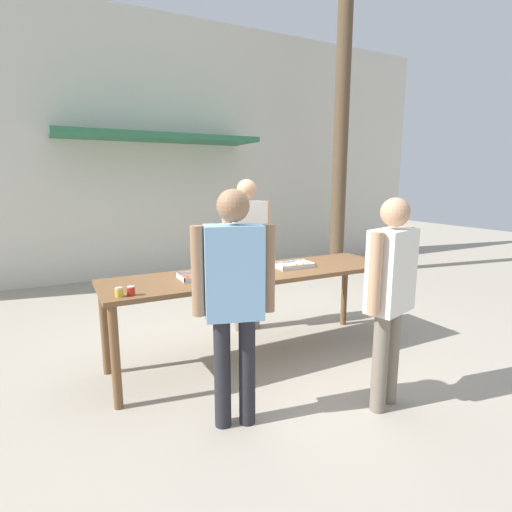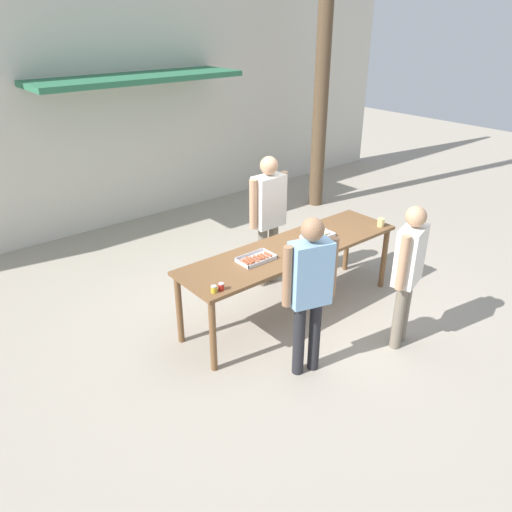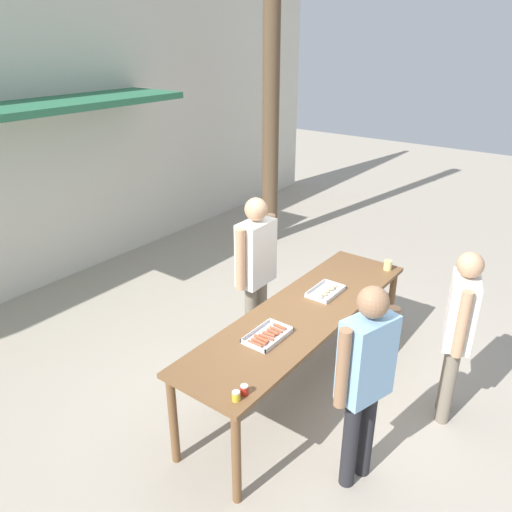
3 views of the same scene
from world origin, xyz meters
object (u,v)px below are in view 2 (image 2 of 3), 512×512
at_px(food_tray_sausages, 256,259).
at_px(person_server_behind_table, 268,210).
at_px(condiment_jar_ketchup, 221,287).
at_px(beer_cup, 381,222).
at_px(food_tray_buns, 318,236).
at_px(utility_pole, 325,27).
at_px(person_customer_holding_hotdog, 310,284).
at_px(condiment_jar_mustard, 214,289).
at_px(person_customer_with_cup, 409,266).

bearing_deg(food_tray_sausages, person_server_behind_table, 41.98).
distance_m(condiment_jar_ketchup, beer_cup, 2.48).
bearing_deg(food_tray_buns, utility_pole, 44.30).
bearing_deg(person_customer_holding_hotdog, food_tray_buns, -122.70).
relative_size(food_tray_sausages, person_customer_holding_hotdog, 0.25).
xyz_separation_m(condiment_jar_mustard, person_customer_holding_hotdog, (0.65, -0.64, 0.10)).
height_order(beer_cup, person_customer_holding_hotdog, person_customer_holding_hotdog).
bearing_deg(condiment_jar_mustard, utility_pole, 32.90).
bearing_deg(person_server_behind_table, person_customer_holding_hotdog, -119.19).
bearing_deg(person_server_behind_table, beer_cup, -44.39).
xyz_separation_m(condiment_jar_ketchup, person_customer_with_cup, (1.68, -0.95, 0.06)).
bearing_deg(food_tray_sausages, utility_pole, 35.24).
xyz_separation_m(beer_cup, person_server_behind_table, (-1.02, 0.98, 0.12)).
distance_m(condiment_jar_mustard, condiment_jar_ketchup, 0.09).
xyz_separation_m(food_tray_buns, utility_pole, (2.52, 2.46, 2.18)).
relative_size(food_tray_sausages, condiment_jar_ketchup, 5.68).
xyz_separation_m(food_tray_buns, condiment_jar_ketchup, (-1.63, -0.28, 0.02)).
xyz_separation_m(food_tray_buns, person_customer_holding_hotdog, (-1.06, -0.92, 0.11)).
relative_size(food_tray_sausages, food_tray_buns, 1.07).
bearing_deg(beer_cup, person_customer_with_cup, -129.56).
distance_m(person_server_behind_table, utility_pole, 3.80).
distance_m(person_customer_holding_hotdog, utility_pole, 5.34).
bearing_deg(food_tray_sausages, condiment_jar_ketchup, -157.09).
relative_size(condiment_jar_ketchup, person_customer_holding_hotdog, 0.04).
height_order(food_tray_buns, utility_pole, utility_pole).
bearing_deg(condiment_jar_mustard, person_customer_with_cup, -28.40).
relative_size(food_tray_buns, person_customer_holding_hotdog, 0.23).
distance_m(food_tray_sausages, condiment_jar_ketchup, 0.72).
relative_size(beer_cup, utility_pole, 0.02).
xyz_separation_m(condiment_jar_ketchup, utility_pole, (4.15, 2.75, 2.16)).
height_order(food_tray_buns, beer_cup, beer_cup).
relative_size(food_tray_buns, person_customer_with_cup, 0.24).
relative_size(food_tray_sausages, condiment_jar_mustard, 5.68).
height_order(food_tray_sausages, condiment_jar_mustard, condiment_jar_mustard).
bearing_deg(beer_cup, person_server_behind_table, 136.03).
bearing_deg(food_tray_sausages, food_tray_buns, 0.12).
height_order(person_customer_with_cup, utility_pole, utility_pole).
bearing_deg(beer_cup, person_customer_holding_hotdog, -161.18).
bearing_deg(person_server_behind_table, food_tray_sausages, -138.44).
xyz_separation_m(food_tray_sausages, condiment_jar_mustard, (-0.75, -0.28, 0.02)).
relative_size(condiment_jar_ketchup, person_customer_with_cup, 0.05).
height_order(person_server_behind_table, person_customer_with_cup, person_server_behind_table).
relative_size(condiment_jar_ketchup, utility_pole, 0.01).
distance_m(food_tray_sausages, condiment_jar_mustard, 0.80).
bearing_deg(condiment_jar_mustard, beer_cup, 0.29).
bearing_deg(person_customer_with_cup, utility_pole, -140.96).
height_order(person_server_behind_table, person_customer_holding_hotdog, person_server_behind_table).
height_order(food_tray_buns, condiment_jar_mustard, condiment_jar_mustard).
xyz_separation_m(condiment_jar_mustard, person_customer_with_cup, (1.76, -0.95, 0.06)).
height_order(condiment_jar_mustard, beer_cup, beer_cup).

